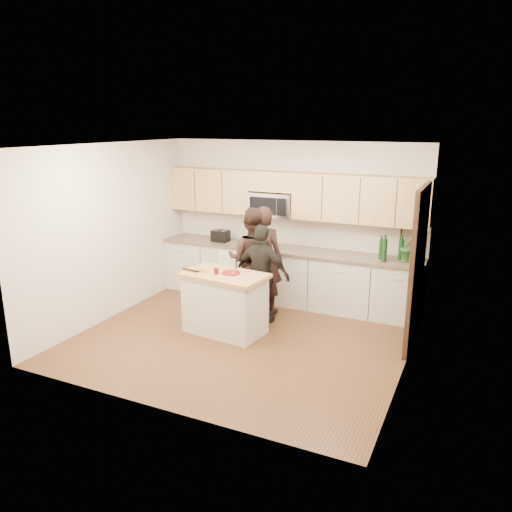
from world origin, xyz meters
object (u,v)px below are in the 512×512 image
at_px(toaster, 220,236).
at_px(woman_right, 262,275).
at_px(island, 225,303).
at_px(woman_center, 253,261).
at_px(woman_left, 263,260).

xyz_separation_m(toaster, woman_right, (1.27, -1.02, -0.27)).
bearing_deg(island, woman_center, 93.92).
bearing_deg(woman_center, toaster, -43.63).
bearing_deg(island, woman_right, 64.54).
relative_size(island, toaster, 4.39).
bearing_deg(island, toaster, 127.00).
bearing_deg(woman_right, woman_left, -65.10).
xyz_separation_m(toaster, woman_left, (1.10, -0.59, -0.17)).
xyz_separation_m(woman_left, woman_right, (0.17, -0.43, -0.11)).
bearing_deg(woman_left, woman_center, 33.05).
xyz_separation_m(island, toaster, (-0.93, 1.57, 0.59)).
height_order(toaster, woman_left, woman_left).
height_order(toaster, woman_center, woman_center).
bearing_deg(woman_left, toaster, -34.17).
bearing_deg(toaster, woman_right, -38.79).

